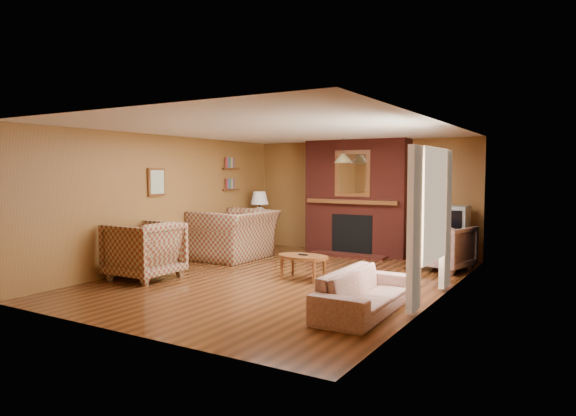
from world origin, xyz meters
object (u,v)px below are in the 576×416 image
Objects in this scene: fireplace at (357,198)px; plaid_loveseat at (234,235)px; tv_stand at (454,247)px; plaid_armchair at (144,250)px; side_table at (260,235)px; floral_sofa at (365,292)px; crt_tv at (454,218)px; floral_armchair at (444,247)px; table_lamp at (259,205)px; coffee_table at (303,258)px.

fireplace is 1.61× the size of plaid_loveseat.
fireplace reaches higher than tv_stand.
plaid_armchair is 1.60× the size of side_table.
floral_sofa is 4.01m from crt_tv.
floral_armchair is 0.81m from crt_tv.
side_table is 1.01× the size of tv_stand.
floral_armchair is 4.20m from table_lamp.
floral_armchair is at bearing -4.46° from table_lamp.
side_table is at bearing 136.00° from coffee_table.
plaid_armchair is 5.60m from tv_stand.
floral_armchair is 1.40× the size of tv_stand.
plaid_loveseat is at bearing -157.56° from crt_tv.
table_lamp reaches higher than plaid_loveseat.
crt_tv is at bearing -75.78° from floral_armchair.
plaid_armchair is (-1.95, -4.10, -0.72)m from fireplace.
crt_tv reaches higher than plaid_armchair.
side_table is (-0.15, 3.57, -0.15)m from plaid_armchair.
plaid_armchair is at bearing -135.65° from crt_tv.
floral_armchair is (3.99, 3.24, -0.06)m from plaid_armchair.
floral_armchair reaches higher than floral_sofa.
floral_armchair is at bearing -90.79° from crt_tv.
plaid_loveseat is 2.35× the size of tv_stand.
side_table is (-0.25, 1.27, -0.17)m from plaid_loveseat.
plaid_armchair is at bearing 88.39° from floral_sofa.
plaid_loveseat is 2.30m from plaid_armchair.
fireplace reaches higher than plaid_armchair.
floral_sofa is 2.69× the size of table_lamp.
plaid_loveseat is 2.42m from coffee_table.
fireplace is 2.35m from floral_armchair.
plaid_loveseat is 4.00m from floral_armchair.
crt_tv reaches higher than floral_sofa.
floral_armchair is 0.68m from tv_stand.
tv_stand is at bearing 4.82° from table_lamp.
plaid_loveseat is 1.39m from table_lamp.
fireplace is 2.17m from table_lamp.
coffee_table is at bearing -122.98° from crt_tv.
table_lamp is at bearing -178.16° from plaid_armchair.
side_table is 0.97× the size of table_lamp.
table_lamp is at bearing 0.00° from side_table.
crt_tv is (4.15, 0.34, -0.14)m from table_lamp.
crt_tv is (0.01, 0.67, 0.46)m from floral_armchair.
coffee_table is (2.26, 1.23, -0.12)m from plaid_armchair.
floral_armchair reaches higher than side_table.
plaid_armchair is 3.61m from table_lamp.
plaid_armchair is 3.57m from side_table.
table_lamp is at bearing -170.58° from tv_stand.
coffee_table is (0.31, -2.87, -0.83)m from fireplace.
plaid_armchair reaches higher than floral_sofa.
crt_tv is (1.74, 2.68, 0.52)m from coffee_table.
fireplace is 2.35× the size of plaid_armchair.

